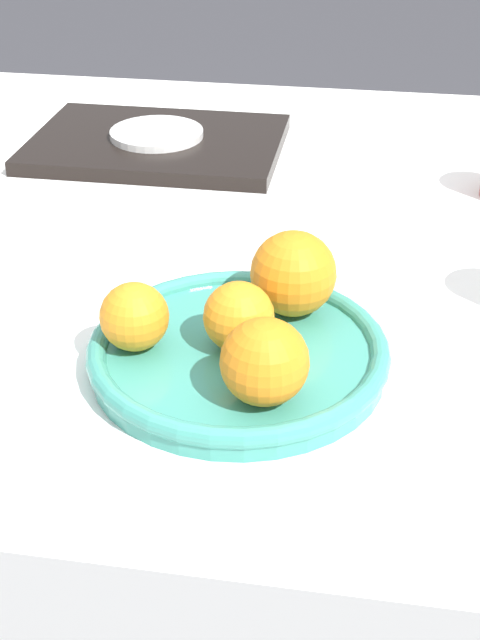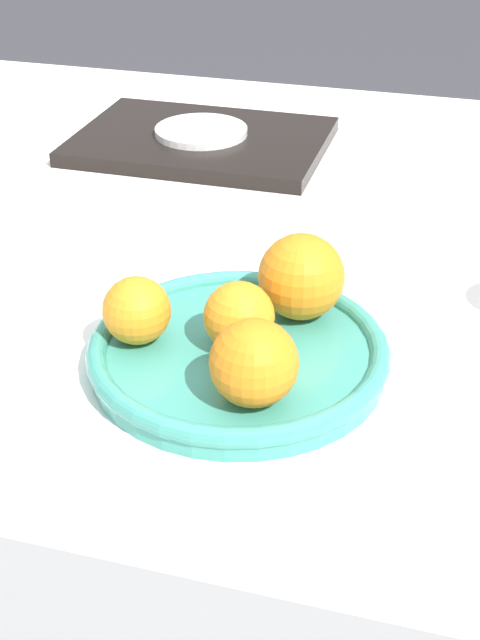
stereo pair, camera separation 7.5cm
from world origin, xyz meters
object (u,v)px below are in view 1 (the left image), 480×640
(orange_3, at_px, (134,317))
(side_plate, at_px, (157,134))
(fruit_platter, at_px, (240,353))
(orange_1, at_px, (293,274))
(orange_0, at_px, (242,317))
(orange_2, at_px, (265,362))
(serving_tray, at_px, (157,144))

(orange_3, distance_m, side_plate, 0.54)
(fruit_platter, bearing_deg, orange_1, 62.08)
(orange_0, distance_m, side_plate, 0.56)
(orange_1, bearing_deg, side_plate, 118.66)
(side_plate, bearing_deg, orange_1, -61.34)
(orange_2, xyz_separation_m, orange_3, (-0.12, 0.06, -0.01))
(side_plate, bearing_deg, orange_2, -68.10)
(orange_2, bearing_deg, serving_tray, 111.90)
(orange_2, relative_size, side_plate, 0.55)
(orange_0, xyz_separation_m, orange_1, (0.04, 0.07, 0.01))
(fruit_platter, height_order, orange_0, orange_0)
(serving_tray, bearing_deg, orange_0, -68.22)
(orange_0, bearing_deg, side_plate, 111.78)
(orange_1, distance_m, orange_3, 0.16)
(orange_2, bearing_deg, side_plate, 111.90)
(fruit_platter, height_order, orange_1, orange_1)
(orange_2, bearing_deg, orange_1, 87.27)
(orange_3, bearing_deg, serving_tray, 102.02)
(orange_0, bearing_deg, orange_1, 61.97)
(fruit_platter, relative_size, serving_tray, 0.78)
(orange_3, relative_size, side_plate, 0.47)
(orange_3, xyz_separation_m, serving_tray, (-0.11, 0.53, -0.04))
(orange_1, bearing_deg, fruit_platter, -117.92)
(fruit_platter, relative_size, orange_3, 4.40)
(orange_1, bearing_deg, orange_0, -118.03)
(fruit_platter, bearing_deg, side_plate, 111.60)
(fruit_platter, relative_size, orange_0, 4.29)
(orange_1, relative_size, serving_tray, 0.23)
(orange_0, relative_size, orange_2, 0.87)
(orange_0, xyz_separation_m, serving_tray, (-0.21, 0.52, -0.04))
(orange_0, height_order, side_plate, orange_0)
(fruit_platter, bearing_deg, orange_2, -65.89)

